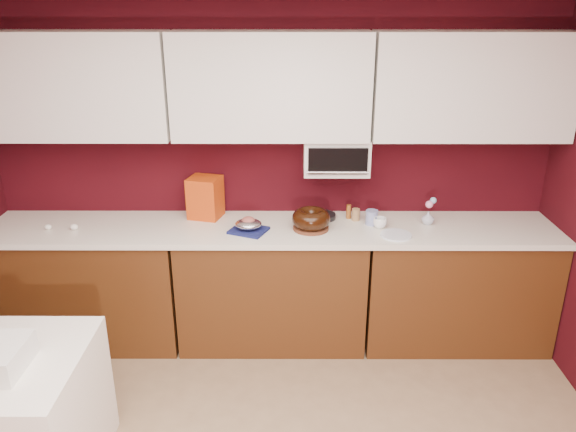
# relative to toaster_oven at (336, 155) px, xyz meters

# --- Properties ---
(wall_back) EXTENTS (4.00, 0.02, 2.50)m
(wall_back) POSITION_rel_toaster_oven_xyz_m (-0.45, 0.15, -0.12)
(wall_back) COLOR #38070D
(wall_back) RESTS_ON floor
(base_cabinet_left) EXTENTS (1.31, 0.58, 0.86)m
(base_cabinet_left) POSITION_rel_toaster_oven_xyz_m (-1.78, -0.17, -0.95)
(base_cabinet_left) COLOR #4E280F
(base_cabinet_left) RESTS_ON floor
(base_cabinet_center) EXTENTS (1.31, 0.58, 0.86)m
(base_cabinet_center) POSITION_rel_toaster_oven_xyz_m (-0.45, -0.17, -0.95)
(base_cabinet_center) COLOR #4E280F
(base_cabinet_center) RESTS_ON floor
(base_cabinet_right) EXTENTS (1.31, 0.58, 0.86)m
(base_cabinet_right) POSITION_rel_toaster_oven_xyz_m (0.88, -0.17, -0.95)
(base_cabinet_right) COLOR #4E280F
(base_cabinet_right) RESTS_ON floor
(countertop) EXTENTS (4.00, 0.62, 0.04)m
(countertop) POSITION_rel_toaster_oven_xyz_m (-0.45, -0.17, -0.49)
(countertop) COLOR white
(countertop) RESTS_ON base_cabinet_center
(upper_cabinet_left) EXTENTS (1.31, 0.33, 0.70)m
(upper_cabinet_left) POSITION_rel_toaster_oven_xyz_m (-1.78, -0.02, 0.48)
(upper_cabinet_left) COLOR white
(upper_cabinet_left) RESTS_ON wall_back
(upper_cabinet_center) EXTENTS (1.31, 0.33, 0.70)m
(upper_cabinet_center) POSITION_rel_toaster_oven_xyz_m (-0.45, -0.02, 0.48)
(upper_cabinet_center) COLOR white
(upper_cabinet_center) RESTS_ON wall_back
(upper_cabinet_right) EXTENTS (1.31, 0.33, 0.70)m
(upper_cabinet_right) POSITION_rel_toaster_oven_xyz_m (0.88, -0.02, 0.48)
(upper_cabinet_right) COLOR white
(upper_cabinet_right) RESTS_ON wall_back
(toaster_oven) EXTENTS (0.45, 0.30, 0.25)m
(toaster_oven) POSITION_rel_toaster_oven_xyz_m (0.00, 0.00, 0.00)
(toaster_oven) COLOR white
(toaster_oven) RESTS_ON upper_cabinet_center
(toaster_oven_door) EXTENTS (0.40, 0.02, 0.18)m
(toaster_oven_door) POSITION_rel_toaster_oven_xyz_m (0.00, -0.16, 0.00)
(toaster_oven_door) COLOR black
(toaster_oven_door) RESTS_ON toaster_oven
(toaster_oven_handle) EXTENTS (0.42, 0.02, 0.02)m
(toaster_oven_handle) POSITION_rel_toaster_oven_xyz_m (0.00, -0.18, -0.07)
(toaster_oven_handle) COLOR silver
(toaster_oven_handle) RESTS_ON toaster_oven
(cake_base) EXTENTS (0.32, 0.32, 0.02)m
(cake_base) POSITION_rel_toaster_oven_xyz_m (-0.18, -0.21, -0.46)
(cake_base) COLOR #5C2E1B
(cake_base) RESTS_ON countertop
(bundt_cake) EXTENTS (0.32, 0.32, 0.11)m
(bundt_cake) POSITION_rel_toaster_oven_xyz_m (-0.18, -0.21, -0.39)
(bundt_cake) COLOR black
(bundt_cake) RESTS_ON cake_base
(navy_towel) EXTENTS (0.30, 0.28, 0.02)m
(navy_towel) POSITION_rel_toaster_oven_xyz_m (-0.61, -0.25, -0.47)
(navy_towel) COLOR navy
(navy_towel) RESTS_ON countertop
(foil_ham_nest) EXTENTS (0.22, 0.20, 0.07)m
(foil_ham_nest) POSITION_rel_toaster_oven_xyz_m (-0.61, -0.25, -0.42)
(foil_ham_nest) COLOR silver
(foil_ham_nest) RESTS_ON navy_towel
(roasted_ham) EXTENTS (0.11, 0.10, 0.06)m
(roasted_ham) POSITION_rel_toaster_oven_xyz_m (-0.61, -0.25, -0.40)
(roasted_ham) COLOR #A3534A
(roasted_ham) RESTS_ON foil_ham_nest
(pandoro_box) EXTENTS (0.26, 0.25, 0.30)m
(pandoro_box) POSITION_rel_toaster_oven_xyz_m (-0.93, 0.03, -0.33)
(pandoro_box) COLOR #AD200B
(pandoro_box) RESTS_ON countertop
(dark_pan) EXTENTS (0.20, 0.20, 0.03)m
(dark_pan) POSITION_rel_toaster_oven_xyz_m (-0.09, -0.00, -0.46)
(dark_pan) COLOR black
(dark_pan) RESTS_ON countertop
(coffee_mug) EXTENTS (0.11, 0.11, 0.09)m
(coffee_mug) POSITION_rel_toaster_oven_xyz_m (0.30, -0.18, -0.43)
(coffee_mug) COLOR white
(coffee_mug) RESTS_ON countertop
(blue_jar) EXTENTS (0.09, 0.09, 0.10)m
(blue_jar) POSITION_rel_toaster_oven_xyz_m (0.26, -0.12, -0.42)
(blue_jar) COLOR navy
(blue_jar) RESTS_ON countertop
(flower_vase) EXTENTS (0.07, 0.07, 0.11)m
(flower_vase) POSITION_rel_toaster_oven_xyz_m (0.66, -0.11, -0.42)
(flower_vase) COLOR #B0B5C7
(flower_vase) RESTS_ON countertop
(flower_pink) EXTENTS (0.05, 0.05, 0.05)m
(flower_pink) POSITION_rel_toaster_oven_xyz_m (0.66, -0.11, -0.33)
(flower_pink) COLOR pink
(flower_pink) RESTS_ON flower_vase
(flower_blue) EXTENTS (0.05, 0.05, 0.05)m
(flower_blue) POSITION_rel_toaster_oven_xyz_m (0.69, -0.09, -0.30)
(flower_blue) COLOR #8BBBDE
(flower_blue) RESTS_ON flower_vase
(china_plate) EXTENTS (0.26, 0.26, 0.01)m
(china_plate) POSITION_rel_toaster_oven_xyz_m (0.39, -0.32, -0.47)
(china_plate) COLOR white
(china_plate) RESTS_ON countertop
(amber_bottle) EXTENTS (0.04, 0.04, 0.10)m
(amber_bottle) POSITION_rel_toaster_oven_xyz_m (0.10, -0.00, -0.42)
(amber_bottle) COLOR brown
(amber_bottle) RESTS_ON countertop
(paper_cup) EXTENTS (0.06, 0.06, 0.09)m
(paper_cup) POSITION_rel_toaster_oven_xyz_m (0.15, -0.04, -0.43)
(paper_cup) COLOR #976F44
(paper_cup) RESTS_ON countertop
(egg_left) EXTENTS (0.06, 0.05, 0.04)m
(egg_left) POSITION_rel_toaster_oven_xyz_m (-2.00, -0.22, -0.46)
(egg_left) COLOR white
(egg_left) RESTS_ON countertop
(egg_right) EXTENTS (0.06, 0.06, 0.04)m
(egg_right) POSITION_rel_toaster_oven_xyz_m (-1.81, -0.23, -0.45)
(egg_right) COLOR white
(egg_right) RESTS_ON countertop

